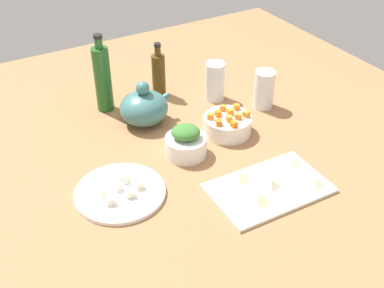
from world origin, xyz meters
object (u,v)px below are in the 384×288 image
at_px(bowl_carrots, 227,125).
at_px(bottle_0, 159,74).
at_px(drinking_glass_0, 264,89).
at_px(cutting_board, 269,188).
at_px(drinking_glass_1, 215,81).
at_px(bowl_greens, 186,146).
at_px(bottle_1, 103,78).
at_px(teapot, 144,107).
at_px(plate_tofu, 120,193).

xyz_separation_m(bowl_carrots, bottle_0, (-0.07, 0.34, 0.05)).
bearing_deg(bottle_0, bowl_carrots, -77.46).
distance_m(bowl_carrots, drinking_glass_0, 0.22).
distance_m(cutting_board, drinking_glass_1, 0.53).
bearing_deg(bowl_carrots, bottle_0, 102.54).
relative_size(cutting_board, drinking_glass_0, 2.41).
bearing_deg(drinking_glass_0, bowl_carrots, -159.37).
relative_size(bowl_carrots, drinking_glass_1, 1.11).
bearing_deg(bowl_carrots, cutting_board, -101.00).
relative_size(bowl_greens, bottle_1, 0.46).
bearing_deg(drinking_glass_1, bowl_carrots, -111.55).
distance_m(cutting_board, drinking_glass_0, 0.46).
xyz_separation_m(bowl_carrots, drinking_glass_1, (0.08, 0.21, 0.04)).
bearing_deg(bottle_0, drinking_glass_0, -43.69).
bearing_deg(drinking_glass_1, teapot, -176.49).
distance_m(bowl_greens, bowl_carrots, 0.18).
bearing_deg(plate_tofu, drinking_glass_0, 16.39).
distance_m(plate_tofu, bottle_1, 0.48).
relative_size(teapot, drinking_glass_0, 1.30).
bearing_deg(cutting_board, bowl_carrots, 79.00).
bearing_deg(bottle_1, drinking_glass_0, -28.49).
bearing_deg(drinking_glass_0, drinking_glass_1, 131.83).
bearing_deg(drinking_glass_0, cutting_board, -124.65).
height_order(cutting_board, plate_tofu, plate_tofu).
relative_size(cutting_board, bowl_carrots, 2.11).
xyz_separation_m(bowl_greens, bowl_carrots, (0.17, 0.04, -0.00)).
height_order(teapot, drinking_glass_1, teapot).
relative_size(cutting_board, bottle_1, 1.18).
bearing_deg(plate_tofu, cutting_board, -27.43).
xyz_separation_m(bowl_carrots, teapot, (-0.20, 0.19, 0.03)).
bearing_deg(cutting_board, drinking_glass_1, 74.54).
bearing_deg(drinking_glass_0, plate_tofu, -163.61).
height_order(bowl_carrots, bottle_1, bottle_1).
relative_size(bowl_greens, drinking_glass_1, 0.90).
relative_size(teapot, bottle_0, 0.88).
xyz_separation_m(bowl_greens, drinking_glass_1, (0.26, 0.24, 0.04)).
distance_m(bottle_0, bottle_1, 0.21).
xyz_separation_m(bowl_carrots, bottle_1, (-0.28, 0.34, 0.09)).
height_order(bowl_greens, teapot, teapot).
relative_size(cutting_board, teapot, 1.85).
bearing_deg(plate_tofu, bottle_0, 52.04).
bearing_deg(teapot, bottle_1, 118.11).
height_order(bottle_0, bottle_1, bottle_1).
bearing_deg(bottle_0, cutting_board, -88.44).
relative_size(bowl_greens, drinking_glass_0, 0.93).
bearing_deg(plate_tofu, teapot, 53.82).
height_order(bowl_carrots, drinking_glass_1, drinking_glass_1).
height_order(bowl_greens, bottle_1, bottle_1).
xyz_separation_m(plate_tofu, bottle_1, (0.14, 0.44, 0.11)).
bearing_deg(bowl_greens, bowl_carrots, 11.91).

